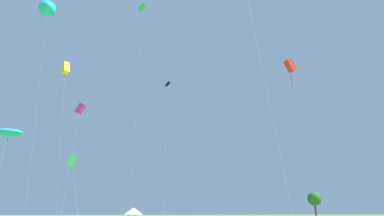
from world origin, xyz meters
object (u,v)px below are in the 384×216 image
kite_green_box (72,161)px  kite_green_parafoil (142,8)px  kite_cyan_delta (48,6)px  tree_distant_left (314,199)px  kite_magenta_box (80,109)px  kite_red_box (290,66)px  kite_cyan_parafoil (9,132)px  kite_yellow_box (66,68)px  kite_black_diamond (167,90)px  festival_tent_right (133,213)px

kite_green_box → kite_green_parafoil: size_ratio=0.24×
kite_cyan_delta → tree_distant_left: 73.83m
kite_magenta_box → kite_green_parafoil: (9.68, -4.10, 18.30)m
kite_magenta_box → kite_red_box: bearing=-19.6°
kite_red_box → kite_magenta_box: bearing=160.4°
kite_cyan_parafoil → kite_green_box: bearing=17.4°
tree_distant_left → kite_green_parafoil: bearing=-146.6°
kite_red_box → kite_cyan_delta: size_ratio=0.64×
kite_red_box → tree_distant_left: bearing=60.6°
kite_magenta_box → kite_green_box: kite_magenta_box is taller
kite_yellow_box → tree_distant_left: bearing=17.9°
kite_magenta_box → kite_cyan_delta: bearing=-152.6°
kite_black_diamond → tree_distant_left: (38.94, 25.64, -17.62)m
kite_magenta_box → kite_red_box: kite_red_box is taller
kite_cyan_parafoil → kite_green_parafoil: (14.77, 8.69, 25.77)m
festival_tent_right → kite_magenta_box: bearing=-112.4°
festival_tent_right → kite_cyan_delta: bearing=-121.9°
tree_distant_left → kite_red_box: bearing=-119.4°
kite_yellow_box → kite_red_box: bearing=-24.9°
kite_black_diamond → kite_green_box: bearing=-142.0°
kite_green_box → tree_distant_left: kite_green_box is taller
kite_yellow_box → kite_green_box: kite_yellow_box is taller
kite_green_parafoil → kite_cyan_parafoil: bearing=-149.5°
kite_yellow_box → festival_tent_right: kite_yellow_box is taller
kite_black_diamond → tree_distant_left: 49.84m
kite_magenta_box → kite_cyan_parafoil: bearing=-111.7°
kite_cyan_parafoil → kite_green_parafoil: size_ratio=0.31×
kite_yellow_box → kite_red_box: size_ratio=1.25×
kite_green_box → festival_tent_right: kite_green_box is taller
kite_magenta_box → tree_distant_left: bearing=24.9°
kite_yellow_box → kite_magenta_box: 12.89m
kite_green_parafoil → kite_red_box: bearing=-18.2°
kite_black_diamond → kite_green_parafoil: bearing=-146.5°
kite_green_box → festival_tent_right: size_ratio=2.13×
kite_green_parafoil → festival_tent_right: 43.72m
kite_magenta_box → kite_red_box: 35.36m
kite_green_box → festival_tent_right: bearing=78.4°
kite_green_box → tree_distant_left: (51.48, 35.42, -3.19)m
kite_green_parafoil → kite_magenta_box: bearing=157.1°
kite_cyan_parafoil → kite_cyan_delta: kite_cyan_delta is taller
kite_green_parafoil → kite_black_diamond: bearing=33.5°
kite_red_box → kite_cyan_parafoil: (-38.13, -1.01, -11.91)m
kite_cyan_parafoil → kite_green_parafoil: bearing=30.5°
kite_black_diamond → kite_cyan_parafoil: kite_black_diamond is taller
kite_black_diamond → kite_green_box: 21.47m
festival_tent_right → kite_green_box: bearing=-101.6°
festival_tent_right → tree_distant_left: size_ratio=0.63×
festival_tent_right → tree_distant_left: bearing=4.3°
kite_red_box → festival_tent_right: 46.47m
kite_red_box → kite_cyan_parafoil: bearing=-178.5°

